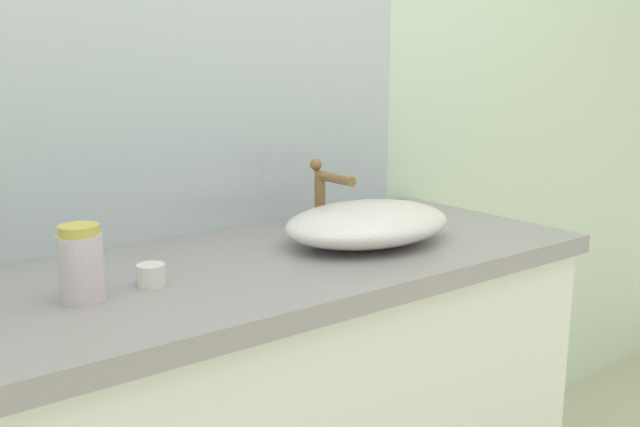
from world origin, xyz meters
TOP-DOWN VIEW (x-y plane):
  - bathroom_wall_rear at (0.00, 0.73)m, footprint 6.00×0.06m
  - sink_basin at (0.29, 0.38)m, footprint 0.39×0.28m
  - faucet at (0.29, 0.54)m, footprint 0.03×0.15m
  - lotion_bottle at (-0.33, 0.38)m, footprint 0.07×0.07m
  - candle_jar at (-0.21, 0.38)m, footprint 0.05×0.05m

SIDE VIEW (x-z plane):
  - candle_jar at x=-0.21m, z-range 0.86..0.90m
  - sink_basin at x=0.29m, z-range 0.86..0.95m
  - lotion_bottle at x=-0.33m, z-range 0.86..0.99m
  - faucet at x=0.29m, z-range 0.88..1.04m
  - bathroom_wall_rear at x=0.00m, z-range 0.00..2.60m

